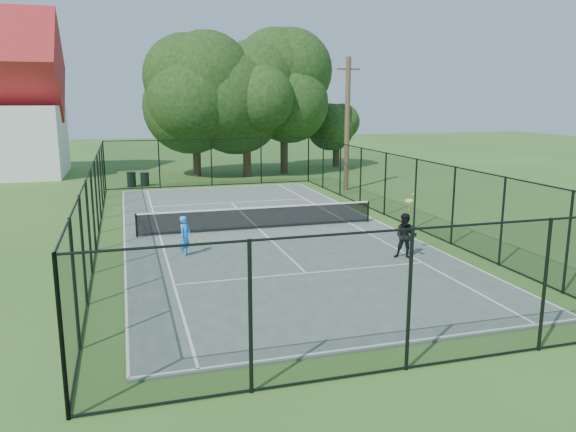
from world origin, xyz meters
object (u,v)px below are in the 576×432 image
object	(u,v)px
player_black	(406,236)
player_blue	(185,236)
trash_bin_right	(145,179)
utility_pole	(347,124)
tennis_net	(259,217)
trash_bin_left	(131,179)

from	to	relation	value
player_black	player_blue	bearing A→B (deg)	161.26
trash_bin_right	utility_pole	bearing A→B (deg)	-23.46
tennis_net	player_black	xyz separation A→B (m)	(3.80, -5.75, 0.27)
trash_bin_right	utility_pole	distance (m)	13.26
player_blue	player_black	distance (m)	7.64
trash_bin_left	trash_bin_right	size ratio (longest dim) A/B	1.09
tennis_net	trash_bin_right	xyz separation A→B (m)	(-4.12, 14.08, -0.14)
trash_bin_right	player_blue	distance (m)	17.40
trash_bin_left	tennis_net	bearing A→B (deg)	-70.51
tennis_net	utility_pole	distance (m)	12.26
trash_bin_right	utility_pole	size ratio (longest dim) A/B	0.11
trash_bin_left	utility_pole	world-z (taller)	utility_pole
trash_bin_left	trash_bin_right	world-z (taller)	trash_bin_left
trash_bin_left	player_black	size ratio (longest dim) A/B	0.43
trash_bin_left	utility_pole	bearing A→B (deg)	-21.64
tennis_net	utility_pole	xyz separation A→B (m)	(7.59, 9.00, 3.42)
player_blue	player_black	size ratio (longest dim) A/B	0.64
trash_bin_left	player_blue	size ratio (longest dim) A/B	0.66
trash_bin_right	player_black	size ratio (longest dim) A/B	0.39
trash_bin_right	player_black	distance (m)	21.36
trash_bin_left	player_blue	world-z (taller)	player_blue
player_black	trash_bin_right	bearing A→B (deg)	111.78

